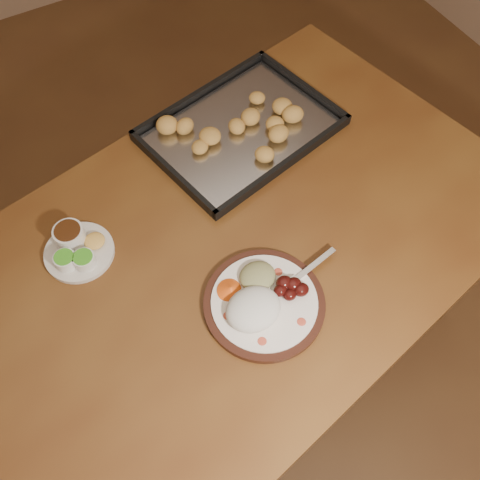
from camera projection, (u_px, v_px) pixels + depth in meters
ground at (184, 304)px, 2.01m from camera, size 4.00×4.00×0.00m
dining_table at (225, 268)px, 1.35m from camera, size 1.65×1.19×0.75m
dinner_plate at (261, 301)px, 1.17m from camera, size 0.35×0.27×0.06m
condiment_saucer at (76, 248)px, 1.25m from camera, size 0.16×0.16×0.06m
baking_tray at (241, 128)px, 1.45m from camera, size 0.55×0.45×0.05m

